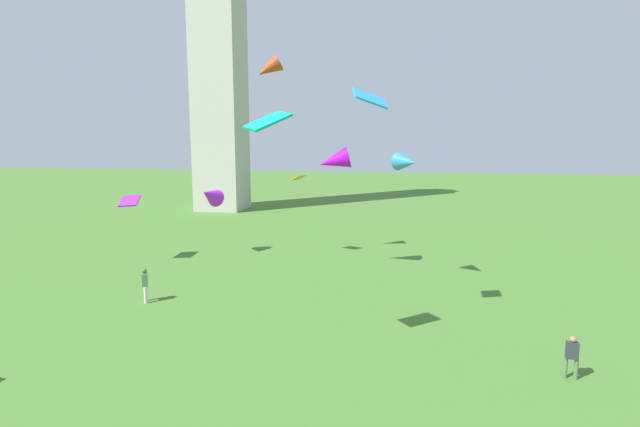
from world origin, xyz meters
TOP-DOWN VIEW (x-y plane):
  - monument_obelisk at (-17.29, 52.41)m, footprint 5.20×5.20m
  - person_0 at (10.00, 15.21)m, footprint 0.48×0.28m
  - person_2 at (-8.91, 20.06)m, footprint 0.45×0.53m
  - kite_flying_0 at (-4.79, 29.14)m, footprint 2.16×1.71m
  - kite_flying_1 at (-9.38, 29.89)m, footprint 1.53×2.24m
  - kite_flying_2 at (-14.09, 27.53)m, footprint 1.62×1.91m
  - kite_flying_3 at (4.13, 25.51)m, footprint 1.76×1.81m
  - kite_flying_4 at (-0.69, 14.63)m, footprint 1.80×1.69m
  - kite_flying_5 at (-0.29, 27.71)m, footprint 2.28×1.53m
  - kite_flying_6 at (-3.35, 31.08)m, footprint 1.35×1.36m
  - kite_flying_7 at (2.57, 18.58)m, footprint 1.54×1.48m

SIDE VIEW (x-z plane):
  - person_0 at x=10.00m, z-range 0.10..1.66m
  - person_2 at x=-8.91m, z-range 0.12..1.89m
  - kite_flying_2 at x=-14.09m, z-range 3.88..4.53m
  - kite_flying_1 at x=-9.38m, z-range 3.50..5.29m
  - kite_flying_6 at x=-3.35m, z-range 5.36..5.85m
  - kite_flying_5 at x=-0.29m, z-range 6.07..7.86m
  - kite_flying_3 at x=4.13m, z-range 6.50..7.58m
  - kite_flying_4 at x=-0.69m, z-range 8.54..9.34m
  - kite_flying_7 at x=2.57m, z-range 9.50..10.47m
  - kite_flying_0 at x=-4.79m, z-range 11.88..13.62m
  - monument_obelisk at x=-17.29m, z-range 0.00..45.45m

